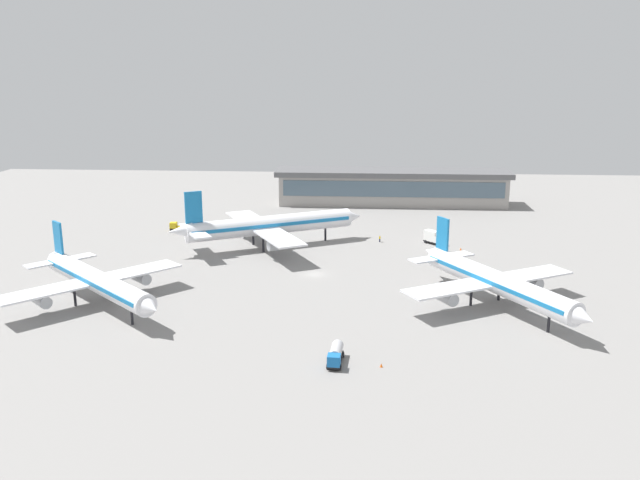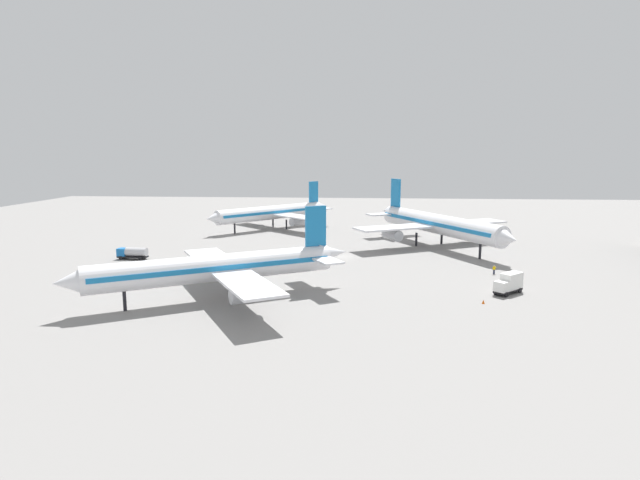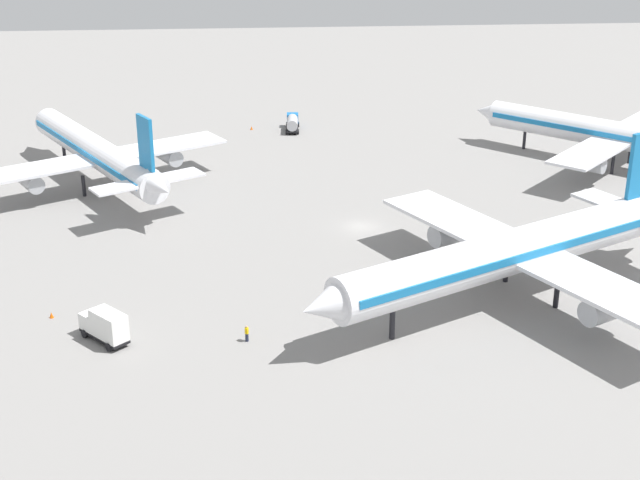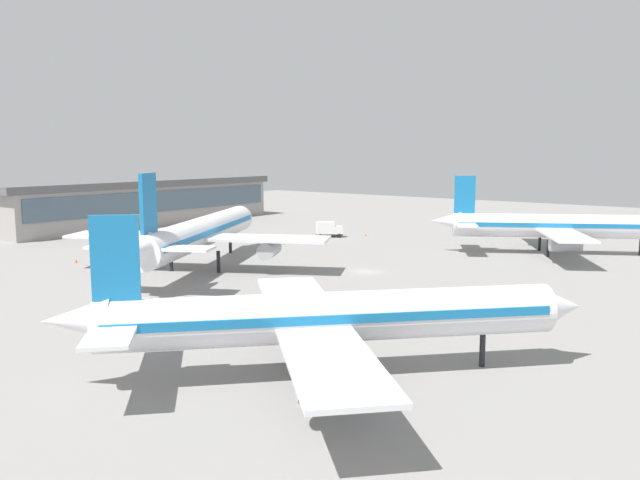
# 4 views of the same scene
# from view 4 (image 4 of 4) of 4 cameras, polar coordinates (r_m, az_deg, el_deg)

# --- Properties ---
(ground) EXTENTS (288.00, 288.00, 0.00)m
(ground) POSITION_cam_4_polar(r_m,az_deg,el_deg) (95.66, 4.10, -2.87)
(ground) COLOR gray
(terminal_building) EXTENTS (74.75, 14.91, 11.05)m
(terminal_building) POSITION_cam_4_polar(r_m,az_deg,el_deg) (162.56, -15.57, 3.34)
(terminal_building) COLOR #9E9993
(terminal_building) RESTS_ON ground
(airplane_at_gate) EXTENTS (34.00, 40.60, 13.70)m
(airplane_at_gate) POSITION_cam_4_polar(r_m,az_deg,el_deg) (118.74, 20.74, 1.18)
(airplane_at_gate) COLOR white
(airplane_at_gate) RESTS_ON ground
(airplane_taxiing) EXTENTS (35.12, 33.63, 13.33)m
(airplane_taxiing) POSITION_cam_4_polar(r_m,az_deg,el_deg) (50.96, 0.58, -6.96)
(airplane_taxiing) COLOR white
(airplane_taxiing) RESTS_ON ground
(airplane_distant) EXTENTS (46.15, 38.51, 15.33)m
(airplane_distant) POSITION_cam_4_polar(r_m,az_deg,el_deg) (99.00, -10.71, 0.65)
(airplane_distant) COLOR white
(airplane_distant) RESTS_ON ground
(catering_truck) EXTENTS (5.21, 5.39, 3.30)m
(catering_truck) POSITION_cam_4_polar(r_m,az_deg,el_deg) (133.44, 0.76, 0.98)
(catering_truck) COLOR black
(catering_truck) RESTS_ON ground
(ground_crew_worker) EXTENTS (0.44, 0.57, 1.67)m
(ground_crew_worker) POSITION_cam_4_polar(r_m,az_deg,el_deg) (123.78, -3.33, 0.02)
(ground_crew_worker) COLOR #1E2338
(ground_crew_worker) RESTS_ON ground
(safety_cone_mid_apron) EXTENTS (0.44, 0.44, 0.60)m
(safety_cone_mid_apron) POSITION_cam_4_polar(r_m,az_deg,el_deg) (135.57, 4.12, 0.48)
(safety_cone_mid_apron) COLOR #EA590C
(safety_cone_mid_apron) RESTS_ON ground
(safety_cone_far_side) EXTENTS (0.44, 0.44, 0.60)m
(safety_cone_far_side) POSITION_cam_4_polar(r_m,az_deg,el_deg) (110.44, -21.09, -1.76)
(safety_cone_far_side) COLOR #EA590C
(safety_cone_far_side) RESTS_ON ground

